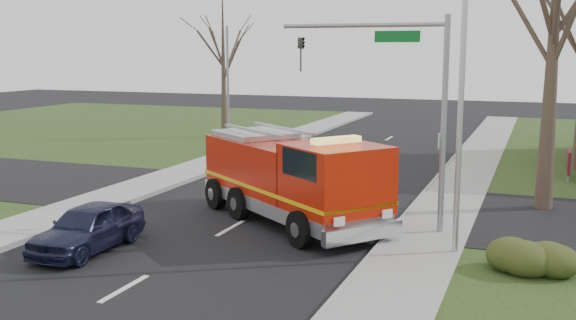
% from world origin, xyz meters
% --- Properties ---
extents(ground, '(120.00, 120.00, 0.00)m').
position_xyz_m(ground, '(0.00, 0.00, 0.00)').
color(ground, black).
rests_on(ground, ground).
extents(sidewalk_right, '(2.40, 80.00, 0.15)m').
position_xyz_m(sidewalk_right, '(6.20, 0.00, 0.07)').
color(sidewalk_right, gray).
rests_on(sidewalk_right, ground).
extents(sidewalk_left, '(2.40, 80.00, 0.15)m').
position_xyz_m(sidewalk_left, '(-6.20, 0.00, 0.07)').
color(sidewalk_left, gray).
rests_on(sidewalk_left, ground).
extents(health_center_sign, '(0.12, 2.00, 1.40)m').
position_xyz_m(health_center_sign, '(10.50, 12.50, 0.88)').
color(health_center_sign, '#511218').
rests_on(health_center_sign, ground).
extents(hedge_corner, '(2.80, 2.00, 0.90)m').
position_xyz_m(hedge_corner, '(9.00, -1.00, 0.58)').
color(hedge_corner, '#2B3212').
rests_on(hedge_corner, lawn_right).
extents(bare_tree_near, '(6.00, 6.00, 12.00)m').
position_xyz_m(bare_tree_near, '(9.50, 6.00, 7.41)').
color(bare_tree_near, '#3A2C22').
rests_on(bare_tree_near, ground).
extents(bare_tree_left, '(4.50, 4.50, 9.00)m').
position_xyz_m(bare_tree_left, '(-10.00, 20.00, 5.56)').
color(bare_tree_left, '#3A2C22').
rests_on(bare_tree_left, ground).
extents(traffic_signal_mast, '(5.29, 0.18, 6.80)m').
position_xyz_m(traffic_signal_mast, '(5.21, 1.50, 4.71)').
color(traffic_signal_mast, gray).
rests_on(traffic_signal_mast, ground).
extents(streetlight_pole, '(1.48, 0.16, 8.40)m').
position_xyz_m(streetlight_pole, '(7.14, -0.50, 4.55)').
color(streetlight_pole, '#B7BABF').
rests_on(streetlight_pole, ground).
extents(utility_pole_far, '(0.14, 0.14, 7.00)m').
position_xyz_m(utility_pole_far, '(-6.80, 14.00, 3.50)').
color(utility_pole_far, gray).
rests_on(utility_pole_far, ground).
extents(fire_engine, '(7.87, 6.96, 3.18)m').
position_xyz_m(fire_engine, '(1.62, 1.41, 1.44)').
color(fire_engine, '#B11908').
rests_on(fire_engine, ground).
extents(parked_car_maroon, '(1.64, 4.06, 1.38)m').
position_xyz_m(parked_car_maroon, '(-2.80, -3.66, 0.69)').
color(parked_car_maroon, '#181B35').
rests_on(parked_car_maroon, ground).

